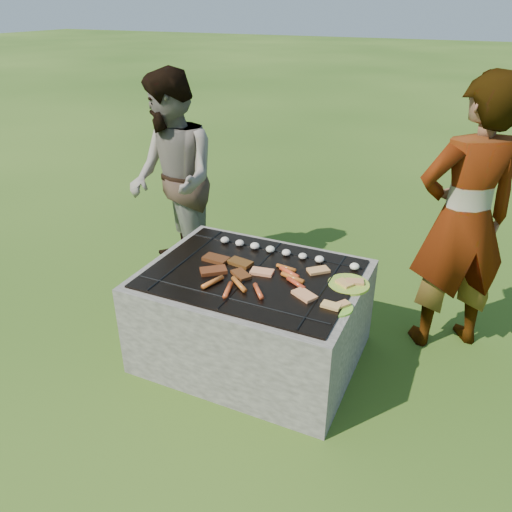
{
  "coord_description": "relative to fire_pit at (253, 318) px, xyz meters",
  "views": [
    {
      "loc": [
        1.11,
        -2.36,
        2.07
      ],
      "look_at": [
        0.0,
        0.05,
        0.7
      ],
      "focal_mm": 35.0,
      "sensor_mm": 36.0,
      "label": 1
    }
  ],
  "objects": [
    {
      "name": "lawn",
      "position": [
        0.0,
        0.0,
        -0.28
      ],
      "size": [
        60.0,
        60.0,
        0.0
      ],
      "primitive_type": "plane",
      "color": "#234411",
      "rests_on": "ground"
    },
    {
      "name": "fire_pit",
      "position": [
        0.0,
        0.0,
        0.0
      ],
      "size": [
        1.3,
        1.0,
        0.62
      ],
      "color": "#9E968C",
      "rests_on": "ground"
    },
    {
      "name": "mushrooms",
      "position": [
        0.05,
        0.29,
        0.35
      ],
      "size": [
        0.95,
        0.06,
        0.04
      ],
      "color": "beige",
      "rests_on": "fire_pit"
    },
    {
      "name": "pork_slabs",
      "position": [
        -0.18,
        -0.01,
        0.34
      ],
      "size": [
        0.39,
        0.3,
        0.02
      ],
      "color": "brown",
      "rests_on": "fire_pit"
    },
    {
      "name": "sausages",
      "position": [
        0.1,
        -0.1,
        0.34
      ],
      "size": [
        0.55,
        0.48,
        0.03
      ],
      "color": "#C15F1F",
      "rests_on": "fire_pit"
    },
    {
      "name": "bread_on_grate",
      "position": [
        0.26,
        0.01,
        0.34
      ],
      "size": [
        0.47,
        0.44,
        0.02
      ],
      "color": "#EEAB7A",
      "rests_on": "fire_pit"
    },
    {
      "name": "plate_far",
      "position": [
        0.56,
        0.11,
        0.33
      ],
      "size": [
        0.31,
        0.31,
        0.03
      ],
      "color": "gold",
      "rests_on": "fire_pit"
    },
    {
      "name": "plate_near",
      "position": [
        0.56,
        -0.15,
        0.33
      ],
      "size": [
        0.19,
        0.19,
        0.03
      ],
      "color": "#C2E837",
      "rests_on": "fire_pit"
    },
    {
      "name": "cook",
      "position": [
        1.09,
        0.69,
        0.59
      ],
      "size": [
        0.76,
        0.7,
        1.75
      ],
      "primitive_type": "imported",
      "rotation": [
        0.0,
        0.0,
        3.71
      ],
      "color": "gray",
      "rests_on": "ground"
    },
    {
      "name": "bystander",
      "position": [
        -1.01,
        0.71,
        0.54
      ],
      "size": [
        1.02,
        1.0,
        1.65
      ],
      "primitive_type": "imported",
      "rotation": [
        0.0,
        0.0,
        -0.73
      ],
      "color": "#AA988D",
      "rests_on": "ground"
    }
  ]
}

